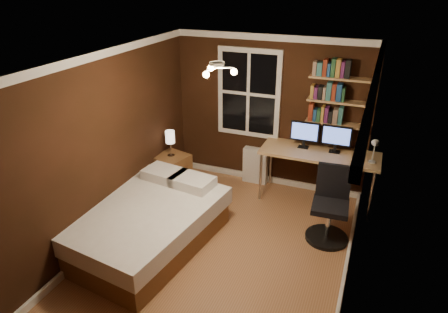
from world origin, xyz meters
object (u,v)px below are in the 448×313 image
at_px(bed, 146,224).
at_px(radiator, 255,165).
at_px(bedside_lamp, 170,144).
at_px(desk, 319,156).
at_px(monitor_right, 336,139).
at_px(office_chair, 330,212).
at_px(nightstand, 172,172).
at_px(monitor_left, 304,135).
at_px(desk_lamp, 374,151).

distance_m(bed, radiator, 2.35).
distance_m(bedside_lamp, desk, 2.36).
xyz_separation_m(monitor_right, office_chair, (0.12, -1.01, -0.66)).
distance_m(bed, office_chair, 2.47).
bearing_deg(office_chair, nightstand, 167.22).
bearing_deg(desk, monitor_right, 23.27).
bearing_deg(bed, nightstand, 112.78).
bearing_deg(office_chair, desk, 105.73).
height_order(monitor_left, office_chair, monitor_left).
distance_m(nightstand, bedside_lamp, 0.52).
relative_size(bedside_lamp, monitor_right, 0.98).
bearing_deg(nightstand, bedside_lamp, 0.00).
distance_m(monitor_left, monitor_right, 0.48).
relative_size(bed, bedside_lamp, 5.24).
distance_m(bed, nightstand, 1.49).
bearing_deg(office_chair, bed, -159.26).
height_order(nightstand, desk_lamp, desk_lamp).
distance_m(bed, bedside_lamp, 1.58).
xyz_separation_m(nightstand, office_chair, (2.63, -0.41, 0.10)).
height_order(bed, office_chair, office_chair).
bearing_deg(desk_lamp, desk, 167.87).
height_order(radiator, desk, desk).
bearing_deg(nightstand, monitor_left, 31.83).
relative_size(nightstand, office_chair, 0.59).
height_order(bed, radiator, bed).
relative_size(radiator, monitor_right, 1.41).
relative_size(nightstand, monitor_left, 1.38).
bearing_deg(monitor_right, monitor_left, 180.00).
xyz_separation_m(bed, desk, (1.91, 1.96, 0.48)).
bearing_deg(desk_lamp, radiator, 167.64).
height_order(bed, bedside_lamp, bedside_lamp).
height_order(radiator, monitor_right, monitor_right).
height_order(bedside_lamp, office_chair, bedside_lamp).
bearing_deg(bedside_lamp, bed, -74.96).
bearing_deg(desk, radiator, 167.47).
relative_size(desk, monitor_left, 4.01).
distance_m(nightstand, monitor_left, 2.25).
bearing_deg(radiator, monitor_left, -10.56).
relative_size(bedside_lamp, office_chair, 0.42).
height_order(bed, desk_lamp, desk_lamp).
bearing_deg(bedside_lamp, desk_lamp, 6.59).
bearing_deg(office_chair, desk_lamp, 56.50).
bearing_deg(bedside_lamp, radiator, 32.01).
relative_size(monitor_left, office_chair, 0.43).
relative_size(nightstand, radiator, 0.98).
bearing_deg(bed, monitor_left, 59.00).
distance_m(bed, monitor_left, 2.73).
xyz_separation_m(nightstand, bedside_lamp, (0.00, 0.00, 0.52)).
bearing_deg(radiator, nightstand, -147.99).
relative_size(bed, monitor_right, 5.12).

